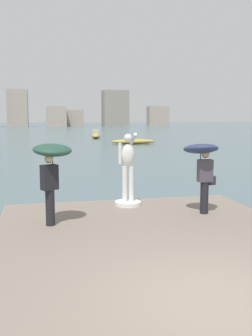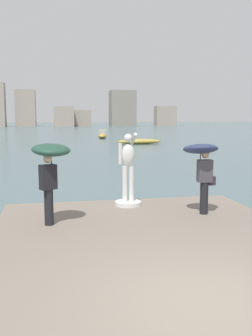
# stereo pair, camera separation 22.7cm
# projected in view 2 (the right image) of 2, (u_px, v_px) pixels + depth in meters

# --- Properties ---
(ground_plane) EXTENTS (400.00, 400.00, 0.00)m
(ground_plane) POSITION_uv_depth(u_px,v_px,m) (69.00, 143.00, 44.42)
(ground_plane) COLOR #4C666B
(pier) EXTENTS (7.00, 9.88, 0.40)m
(pier) POSITION_uv_depth(u_px,v_px,m) (165.00, 263.00, 7.38)
(pier) COLOR slate
(pier) RESTS_ON ground
(statue_white_figure) EXTENTS (0.79, 0.95, 2.16)m
(statue_white_figure) POSITION_uv_depth(u_px,v_px,m) (128.00, 177.00, 11.27)
(statue_white_figure) COLOR white
(statue_white_figure) RESTS_ON pier
(onlooker_left) EXTENTS (1.26, 1.27, 2.01)m
(onlooker_left) POSITION_uv_depth(u_px,v_px,m) (50.00, 161.00, 9.17)
(onlooker_left) COLOR black
(onlooker_left) RESTS_ON pier
(onlooker_right) EXTENTS (0.96, 0.98, 1.97)m
(onlooker_right) POSITION_uv_depth(u_px,v_px,m) (202.00, 159.00, 10.18)
(onlooker_right) COLOR black
(onlooker_right) RESTS_ON pier
(boat_near) EXTENTS (1.88, 4.43, 1.23)m
(boat_near) POSITION_uv_depth(u_px,v_px,m) (102.00, 135.00, 55.66)
(boat_near) COLOR #B2993D
(boat_near) RESTS_ON ground
(boat_mid) EXTENTS (5.17, 1.40, 0.58)m
(boat_mid) POSITION_uv_depth(u_px,v_px,m) (139.00, 141.00, 43.23)
(boat_mid) COLOR #B2993D
(boat_mid) RESTS_ON ground
(distant_skyline) EXTENTS (80.31, 13.39, 13.99)m
(distant_skyline) POSITION_uv_depth(u_px,v_px,m) (62.00, 111.00, 127.72)
(distant_skyline) COLOR gray
(distant_skyline) RESTS_ON ground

